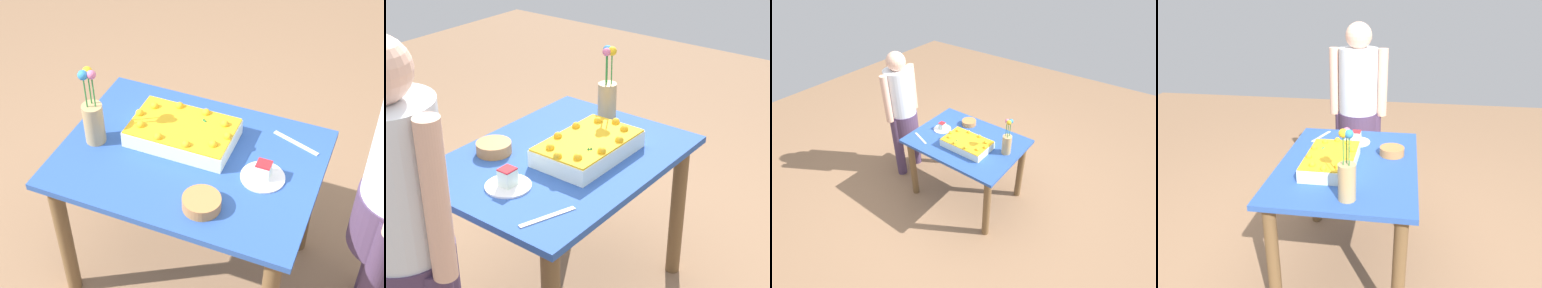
{
  "view_description": "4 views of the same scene",
  "coord_description": "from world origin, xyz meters",
  "views": [
    {
      "loc": [
        0.7,
        -1.69,
        2.44
      ],
      "look_at": [
        -0.0,
        0.03,
        0.8
      ],
      "focal_mm": 55.0,
      "sensor_mm": 36.0,
      "label": 1
    },
    {
      "loc": [
        1.72,
        1.4,
        1.93
      ],
      "look_at": [
        -0.06,
        0.04,
        0.8
      ],
      "focal_mm": 55.0,
      "sensor_mm": 36.0,
      "label": 2
    },
    {
      "loc": [
        -1.44,
        1.98,
        2.5
      ],
      "look_at": [
        -0.04,
        0.09,
        0.77
      ],
      "focal_mm": 28.0,
      "sensor_mm": 36.0,
      "label": 3
    },
    {
      "loc": [
        -1.99,
        -0.31,
        1.7
      ],
      "look_at": [
        0.04,
        -0.0,
        0.85
      ],
      "focal_mm": 35.0,
      "sensor_mm": 36.0,
      "label": 4
    }
  ],
  "objects": [
    {
      "name": "cake_knife",
      "position": [
        0.39,
        0.25,
        0.75
      ],
      "size": [
        0.22,
        0.1,
        0.0
      ],
      "primitive_type": "cube",
      "rotation": [
        0.0,
        0.0,
        2.8
      ],
      "color": "silver",
      "rests_on": "dining_table"
    },
    {
      "name": "person_standing",
      "position": [
        0.85,
        0.05,
        0.85
      ],
      "size": [
        0.31,
        0.45,
        1.49
      ],
      "rotation": [
        0.0,
        0.0,
        3.14
      ],
      "color": "#4A3556",
      "rests_on": "ground_plane"
    },
    {
      "name": "dining_table",
      "position": [
        0.0,
        0.0,
        0.61
      ],
      "size": [
        1.1,
        0.81,
        0.75
      ],
      "color": "#2C52A4",
      "rests_on": "ground_plane"
    },
    {
      "name": "fruit_bowl",
      "position": [
        0.15,
        -0.25,
        0.77
      ],
      "size": [
        0.15,
        0.15,
        0.05
      ],
      "primitive_type": "cylinder",
      "color": "#BE7C43",
      "rests_on": "dining_table"
    },
    {
      "name": "sheet_cake",
      "position": [
        -0.07,
        0.09,
        0.79
      ],
      "size": [
        0.45,
        0.28,
        0.1
      ],
      "color": "white",
      "rests_on": "dining_table"
    },
    {
      "name": "flower_vase",
      "position": [
        -0.42,
        -0.06,
        0.88
      ],
      "size": [
        0.09,
        0.09,
        0.37
      ],
      "color": "tan",
      "rests_on": "dining_table"
    },
    {
      "name": "serving_plate_with_slice",
      "position": [
        0.32,
        -0.01,
        0.77
      ],
      "size": [
        0.18,
        0.18,
        0.08
      ],
      "color": "white",
      "rests_on": "dining_table"
    }
  ]
}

